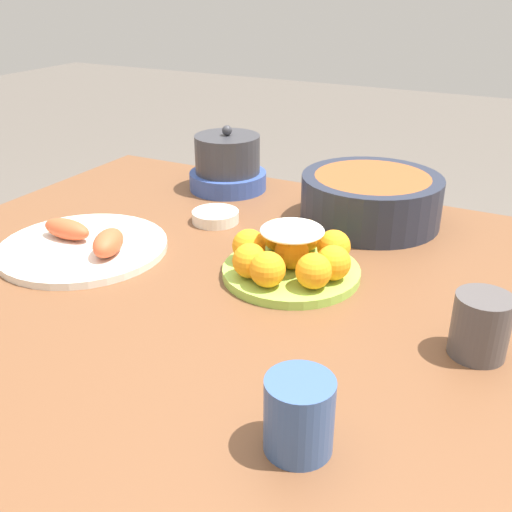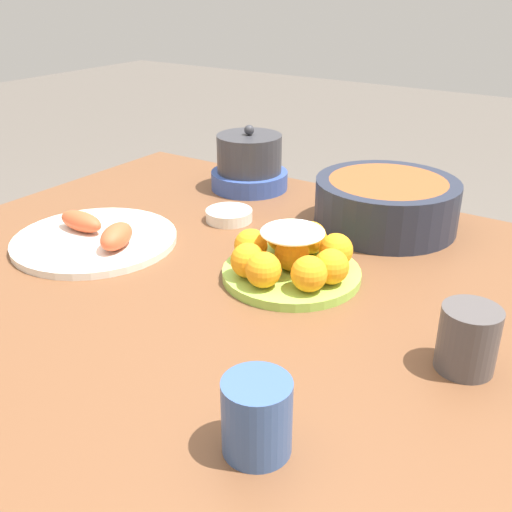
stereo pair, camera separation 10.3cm
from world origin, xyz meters
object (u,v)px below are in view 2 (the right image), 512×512
Objects in this scene: dining_table at (222,317)px; sauce_bowl at (229,215)px; cup_near at (257,417)px; warming_pot at (249,164)px; serving_bowl at (386,203)px; seafood_platter at (96,238)px; cup_far at (468,339)px; cake_plate at (291,258)px.

dining_table is 0.28m from sauce_bowl.
cup_near reaches higher than dining_table.
sauce_bowl is at bearing -67.17° from warming_pot.
serving_bowl is 0.69m from cup_near.
cup_near is (0.57, -0.29, 0.03)m from seafood_platter.
cup_near is (0.14, -0.68, -0.01)m from serving_bowl.
cup_far is (0.15, 0.28, 0.00)m from cup_near.
seafood_platter is at bearing -120.66° from sauce_bowl.
seafood_platter is (-0.39, -0.09, -0.02)m from cake_plate.
cup_near reaches higher than seafood_platter.
cup_near is (0.29, -0.31, 0.13)m from dining_table.
serving_bowl reaches higher than dining_table.
serving_bowl is 2.94× the size of sauce_bowl.
dining_table is 0.30m from seafood_platter.
sauce_bowl is at bearing -152.53° from serving_bowl.
serving_bowl is 0.59m from seafood_platter.
warming_pot is at bearing 124.92° from cup_near.
warming_pot reaches higher than dining_table.
warming_pot reaches higher than serving_bowl.
cup_far is at bearing 62.41° from cup_near.
serving_bowl is at bearing 27.47° from sauce_bowl.
cup_far is (0.43, -0.03, 0.13)m from dining_table.
serving_bowl is 3.21× the size of cup_near.
cup_far is at bearing -23.60° from sauce_bowl.
cup_near reaches higher than sauce_bowl.
seafood_platter is 3.49× the size of cup_far.
seafood_platter is at bearing 153.20° from cup_near.
cup_near is (0.18, -0.38, 0.01)m from cake_plate.
serving_bowl is 1.56× the size of warming_pot.
serving_bowl reaches higher than seafood_platter.
sauce_bowl is 1.09× the size of cup_far.
cake_plate reaches higher than cup_near.
seafood_platter is (-0.28, -0.03, 0.10)m from dining_table.
warming_pot is (-0.51, 0.73, 0.02)m from cup_near.
warming_pot reaches higher than cup_near.
cup_near is at bearing -64.44° from cake_plate.
cup_far is at bearing -0.58° from seafood_platter.
cup_near is at bearing -117.59° from cup_far.
dining_table is at bearing -149.58° from cake_plate.
cake_plate is 0.76× the size of seafood_platter.
cake_plate is at bearing 12.76° from seafood_platter.
sauce_bowl is (-0.14, 0.22, 0.10)m from dining_table.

